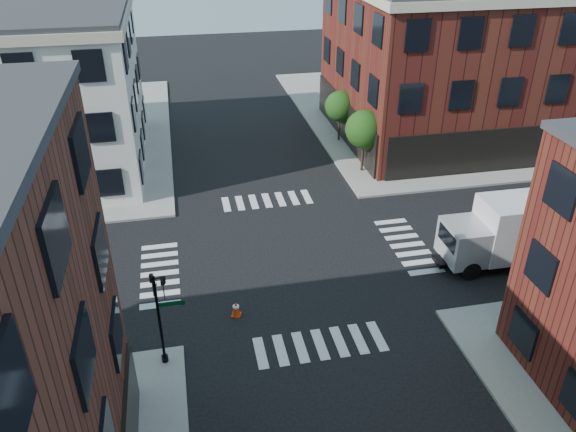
# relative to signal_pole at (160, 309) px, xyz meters

# --- Properties ---
(ground) EXTENTS (120.00, 120.00, 0.00)m
(ground) POSITION_rel_signal_pole_xyz_m (6.72, 6.68, -2.86)
(ground) COLOR black
(ground) RESTS_ON ground
(sidewalk_ne) EXTENTS (30.00, 30.00, 0.15)m
(sidewalk_ne) POSITION_rel_signal_pole_xyz_m (27.72, 27.68, -2.78)
(sidewalk_ne) COLOR gray
(sidewalk_ne) RESTS_ON ground
(building_ne) EXTENTS (25.00, 16.00, 12.00)m
(building_ne) POSITION_rel_signal_pole_xyz_m (27.22, 22.68, 3.14)
(building_ne) COLOR #491512
(building_ne) RESTS_ON ground
(tree_near) EXTENTS (2.69, 2.69, 4.49)m
(tree_near) POSITION_rel_signal_pole_xyz_m (14.28, 16.65, 0.30)
(tree_near) COLOR black
(tree_near) RESTS_ON ground
(tree_far) EXTENTS (2.43, 2.43, 4.07)m
(tree_far) POSITION_rel_signal_pole_xyz_m (14.28, 22.65, 0.02)
(tree_far) COLOR black
(tree_far) RESTS_ON ground
(signal_pole) EXTENTS (1.29, 1.24, 4.60)m
(signal_pole) POSITION_rel_signal_pole_xyz_m (0.00, 0.00, 0.00)
(signal_pole) COLOR black
(signal_pole) RESTS_ON ground
(box_truck) EXTENTS (8.37, 2.67, 3.77)m
(box_truck) POSITION_rel_signal_pole_xyz_m (18.87, 4.02, -0.90)
(box_truck) COLOR silver
(box_truck) RESTS_ON ground
(traffic_cone) EXTENTS (0.55, 0.55, 0.80)m
(traffic_cone) POSITION_rel_signal_pole_xyz_m (3.30, 2.46, -2.47)
(traffic_cone) COLOR red
(traffic_cone) RESTS_ON ground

